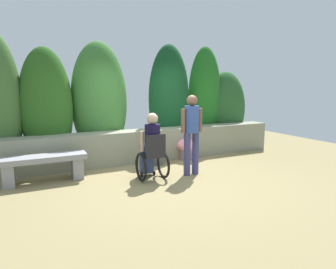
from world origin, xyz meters
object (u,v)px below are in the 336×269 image
(person_standing_companion, at_px, (192,129))
(flower_pot_terracotta_by_wall, at_px, (157,150))
(flower_pot_purple_near, at_px, (186,148))
(stone_bench, at_px, (44,164))
(person_in_wheelchair, at_px, (151,148))

(person_standing_companion, distance_m, flower_pot_terracotta_by_wall, 1.25)
(person_standing_companion, relative_size, flower_pot_purple_near, 3.12)
(person_standing_companion, xyz_separation_m, flower_pot_terracotta_by_wall, (-0.33, 1.04, -0.60))
(stone_bench, xyz_separation_m, person_standing_companion, (2.80, -0.81, 0.61))
(stone_bench, relative_size, flower_pot_terracotta_by_wall, 2.43)
(person_in_wheelchair, height_order, person_standing_companion, person_standing_companion)
(person_in_wheelchair, xyz_separation_m, person_standing_companion, (0.86, -0.08, 0.34))
(person_in_wheelchair, xyz_separation_m, flower_pot_terracotta_by_wall, (0.53, 0.96, -0.27))
(person_standing_companion, bearing_deg, stone_bench, 176.14)
(person_standing_companion, xyz_separation_m, flower_pot_purple_near, (0.56, 1.21, -0.66))
(stone_bench, xyz_separation_m, flower_pot_purple_near, (3.36, 0.40, -0.05))
(person_in_wheelchair, height_order, flower_pot_terracotta_by_wall, person_in_wheelchair)
(stone_bench, distance_m, flower_pot_terracotta_by_wall, 2.48)
(stone_bench, relative_size, person_in_wheelchair, 1.19)
(stone_bench, relative_size, flower_pot_purple_near, 2.97)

